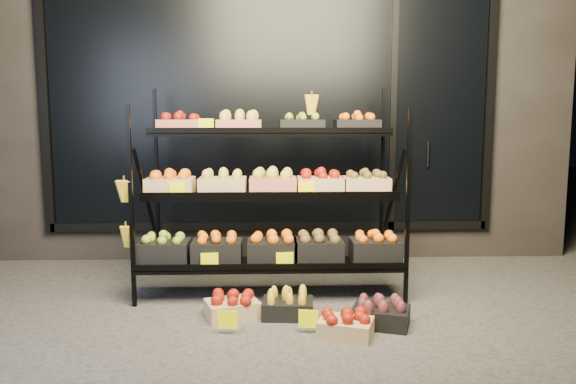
{
  "coord_description": "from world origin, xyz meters",
  "views": [
    {
      "loc": [
        -0.01,
        -3.92,
        1.4
      ],
      "look_at": [
        0.14,
        0.55,
        0.81
      ],
      "focal_mm": 35.0,
      "sensor_mm": 36.0,
      "label": 1
    }
  ],
  "objects_px": {
    "display_rack": "(269,194)",
    "floor_crate_midleft": "(288,305)",
    "floor_crate_left": "(232,306)",
    "floor_crate_midright": "(346,324)"
  },
  "relations": [
    {
      "from": "floor_crate_midright",
      "to": "floor_crate_left",
      "type": "bearing_deg",
      "value": 172.33
    },
    {
      "from": "floor_crate_midleft",
      "to": "floor_crate_midright",
      "type": "distance_m",
      "value": 0.53
    },
    {
      "from": "display_rack",
      "to": "floor_crate_left",
      "type": "relative_size",
      "value": 5.19
    },
    {
      "from": "floor_crate_midleft",
      "to": "display_rack",
      "type": "bearing_deg",
      "value": 104.81
    },
    {
      "from": "display_rack",
      "to": "floor_crate_midright",
      "type": "height_order",
      "value": "display_rack"
    },
    {
      "from": "display_rack",
      "to": "floor_crate_midright",
      "type": "xyz_separation_m",
      "value": [
        0.49,
        -1.06,
        -0.7
      ]
    },
    {
      "from": "floor_crate_left",
      "to": "floor_crate_midleft",
      "type": "distance_m",
      "value": 0.39
    },
    {
      "from": "floor_crate_left",
      "to": "floor_crate_midleft",
      "type": "bearing_deg",
      "value": -18.47
    },
    {
      "from": "floor_crate_midleft",
      "to": "floor_crate_midright",
      "type": "height_order",
      "value": "floor_crate_midleft"
    },
    {
      "from": "display_rack",
      "to": "floor_crate_midleft",
      "type": "height_order",
      "value": "display_rack"
    }
  ]
}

